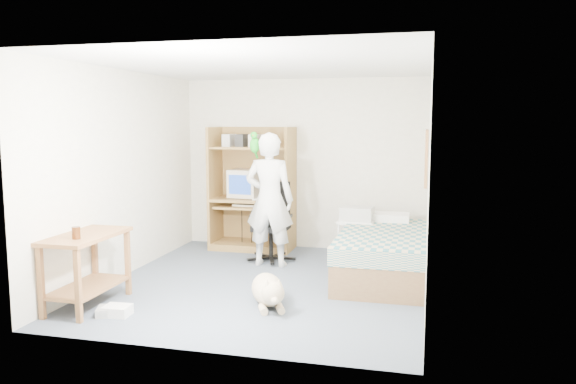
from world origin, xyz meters
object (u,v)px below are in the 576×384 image
object	(u,v)px
bed	(383,254)
side_desk	(87,259)
printer_cart	(357,235)
person	(269,200)
office_chair	(272,233)
dog	(268,290)
computer_hutch	(253,194)

from	to	relation	value
bed	side_desk	world-z (taller)	side_desk
side_desk	printer_cart	size ratio (longest dim) A/B	1.73
side_desk	person	bearing A→B (deg)	56.30
bed	office_chair	bearing A→B (deg)	161.21
dog	printer_cart	size ratio (longest dim) A/B	1.63
side_desk	dog	bearing A→B (deg)	14.61
office_chair	dog	world-z (taller)	office_chair
office_chair	computer_hutch	bearing A→B (deg)	126.93
person	side_desk	bearing A→B (deg)	55.83
computer_hutch	dog	world-z (taller)	computer_hutch
bed	side_desk	size ratio (longest dim) A/B	2.02
printer_cart	bed	bearing A→B (deg)	-53.43
computer_hutch	printer_cart	size ratio (longest dim) A/B	3.12
side_desk	dog	size ratio (longest dim) A/B	1.07
printer_cart	person	bearing A→B (deg)	-156.05
office_chair	person	distance (m)	0.59
bed	printer_cart	xyz separation A→B (m)	(-0.40, 0.62, 0.09)
side_desk	dog	distance (m)	1.87
bed	printer_cart	size ratio (longest dim) A/B	3.50
person	office_chair	bearing A→B (deg)	-81.14
bed	dog	bearing A→B (deg)	-128.24
bed	dog	xyz separation A→B (m)	(-1.06, -1.35, -0.12)
computer_hutch	side_desk	size ratio (longest dim) A/B	1.80
side_desk	office_chair	world-z (taller)	office_chair
computer_hutch	office_chair	size ratio (longest dim) A/B	1.72
computer_hutch	bed	world-z (taller)	computer_hutch
office_chair	dog	xyz separation A→B (m)	(0.48, -1.88, -0.21)
bed	person	xyz separation A→B (m)	(-1.49, 0.22, 0.58)
office_chair	dog	bearing A→B (deg)	-76.13
bed	side_desk	bearing A→B (deg)	-147.50
computer_hutch	dog	xyz separation A→B (m)	(0.94, -2.47, -0.66)
dog	person	bearing A→B (deg)	81.14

